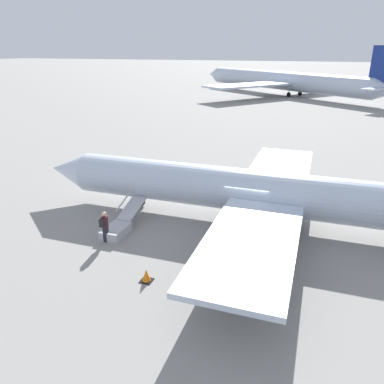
% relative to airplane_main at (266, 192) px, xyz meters
% --- Properties ---
extents(ground_plane, '(600.00, 600.00, 0.00)m').
position_rel_airplane_main_xyz_m(ground_plane, '(0.90, 0.02, -1.98)').
color(ground_plane, gray).
extents(airplane_main, '(28.24, 21.21, 6.63)m').
position_rel_airplane_main_xyz_m(airplane_main, '(0.00, 0.00, 0.00)').
color(airplane_main, silver).
rests_on(airplane_main, ground).
extents(airplane_far_left, '(46.45, 37.11, 10.21)m').
position_rel_airplane_main_xyz_m(airplane_far_left, '(7.89, -66.95, 1.05)').
color(airplane_far_left, silver).
rests_on(airplane_far_left, ground).
extents(boarding_stairs, '(1.15, 4.04, 1.67)m').
position_rel_airplane_main_xyz_m(boarding_stairs, '(7.44, 4.00, -1.61)').
color(boarding_stairs, '#B2B2B7').
rests_on(boarding_stairs, ground).
extents(passenger, '(0.36, 0.54, 1.74)m').
position_rel_airplane_main_xyz_m(passenger, '(7.55, 5.22, -0.98)').
color(passenger, '#23232D').
rests_on(passenger, ground).
extents(traffic_cone_near_stairs, '(0.54, 0.54, 0.59)m').
position_rel_airplane_main_xyz_m(traffic_cone_near_stairs, '(3.84, 7.75, -1.71)').
color(traffic_cone_near_stairs, black).
rests_on(traffic_cone_near_stairs, ground).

